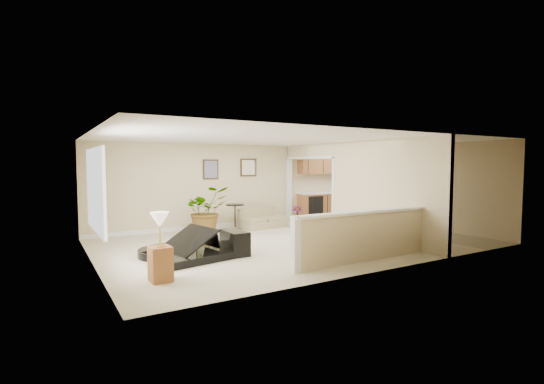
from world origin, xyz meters
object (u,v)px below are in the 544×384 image
piano (184,230)px  loveseat (261,218)px  palm_plant (206,211)px  small_plant (297,218)px  lamp_stand (160,252)px  piano_bench (235,243)px  accent_table (235,214)px

piano → loveseat: bearing=27.9°
palm_plant → small_plant: size_ratio=2.11×
small_plant → palm_plant: bearing=176.6°
piano → lamp_stand: bearing=-132.4°
piano → lamp_stand: (-0.84, -1.36, -0.09)m
piano_bench → small_plant: 4.10m
loveseat → palm_plant: bearing=178.6°
palm_plant → piano_bench: bearing=-98.4°
piano → accent_table: (2.34, 2.53, -0.09)m
palm_plant → small_plant: palm_plant is taller
piano_bench → palm_plant: (0.39, 2.64, 0.39)m
piano → loveseat: 4.17m
loveseat → small_plant: bearing=-26.2°
accent_table → small_plant: 1.99m
accent_table → palm_plant: bearing=-172.7°
piano → accent_table: size_ratio=2.53×
piano_bench → loveseat: size_ratio=0.53×
palm_plant → piano: bearing=-120.4°
lamp_stand → palm_plant: bearing=59.2°
loveseat → accent_table: bearing=177.2°
piano_bench → loveseat: (2.22, 2.83, 0.04)m
loveseat → palm_plant: palm_plant is taller
small_plant → lamp_stand: bearing=-144.9°
small_plant → piano_bench: bearing=-142.9°
accent_table → small_plant: (1.95, -0.29, -0.22)m
piano_bench → accent_table: (1.32, 2.76, 0.23)m
palm_plant → loveseat: bearing=5.9°
piano → piano_bench: piano is taller
accent_table → loveseat: bearing=4.4°
piano → piano_bench: (1.03, -0.23, -0.32)m
loveseat → lamp_stand: size_ratio=1.26×
piano_bench → lamp_stand: (-1.86, -1.13, 0.23)m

